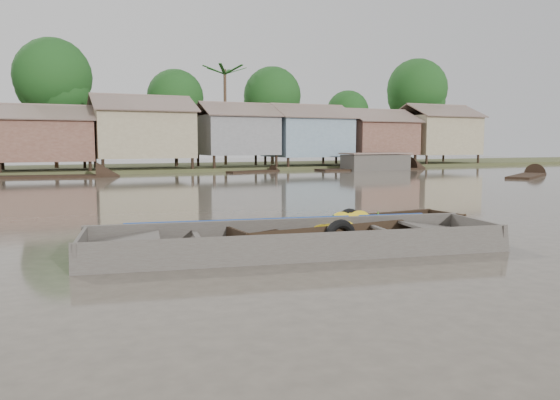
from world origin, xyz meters
name	(u,v)px	position (x,y,z in m)	size (l,w,h in m)	color
ground	(290,247)	(0.00, 0.00, 0.00)	(120.00, 120.00, 0.00)	#4F483D
riverbank	(143,129)	(3.03, 31.86, 3.07)	(120.00, 12.47, 10.22)	#384723
banana_boat	(350,230)	(1.65, 0.48, 0.16)	(5.74, 1.79, 0.80)	black
viewer_boat	(296,248)	(-0.06, -0.38, 0.07)	(8.07, 3.41, 0.63)	#443E3A
distant_boats	(305,169)	(12.58, 24.13, 0.21)	(46.49, 14.66, 1.38)	black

